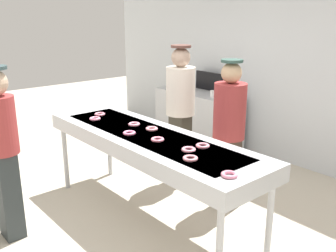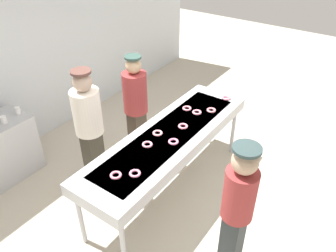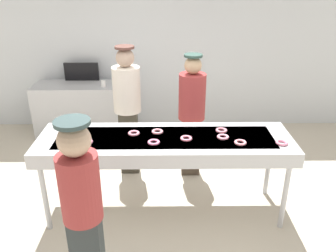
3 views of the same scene
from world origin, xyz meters
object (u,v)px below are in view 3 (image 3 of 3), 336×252
strawberry_donut_3 (186,138)px  customer_waiting (82,210)px  strawberry_donut_6 (87,142)px  prep_counter (82,110)px  strawberry_donut_1 (221,130)px  strawberry_donut_7 (134,133)px  fryer_conveyor (165,144)px  worker_baker (192,109)px  strawberry_donut_2 (154,142)px  worker_assistant (127,103)px  strawberry_donut_0 (77,136)px  strawberry_donut_5 (157,132)px  strawberry_donut_9 (282,143)px  strawberry_donut_8 (223,137)px  paper_cup_1 (119,83)px  paper_cup_0 (103,84)px  menu_display (81,72)px  strawberry_donut_4 (240,143)px

strawberry_donut_3 → customer_waiting: customer_waiting is taller
strawberry_donut_6 → prep_counter: size_ratio=0.08×
strawberry_donut_1 → strawberry_donut_7: bearing=-176.2°
fryer_conveyor → worker_baker: size_ratio=1.65×
strawberry_donut_2 → worker_assistant: worker_assistant is taller
strawberry_donut_2 → strawberry_donut_6: 0.69m
strawberry_donut_0 → strawberry_donut_3: 1.17m
worker_baker → worker_assistant: (-0.83, 0.06, 0.07)m
strawberry_donut_5 → strawberry_donut_9: size_ratio=1.00×
worker_assistant → strawberry_donut_0: bearing=73.1°
strawberry_donut_8 → prep_counter: size_ratio=0.08×
customer_waiting → paper_cup_1: 3.24m
paper_cup_0 → strawberry_donut_2: bearing=-68.0°
strawberry_donut_8 → worker_assistant: 1.42m
strawberry_donut_0 → strawberry_donut_1: bearing=4.5°
menu_display → prep_counter: bearing=-90.0°
strawberry_donut_4 → strawberry_donut_6: size_ratio=1.00×
strawberry_donut_3 → worker_assistant: size_ratio=0.07×
strawberry_donut_1 → strawberry_donut_7: 0.96m
strawberry_donut_0 → worker_assistant: bearing=62.2°
strawberry_donut_5 → worker_assistant: (-0.40, 0.77, 0.05)m
worker_assistant → menu_display: bearing=-47.4°
strawberry_donut_5 → strawberry_donut_3: bearing=-29.3°
strawberry_donut_6 → worker_assistant: size_ratio=0.07×
strawberry_donut_5 → menu_display: 2.59m
strawberry_donut_2 → worker_assistant: 1.09m
strawberry_donut_6 → prep_counter: strawberry_donut_6 is taller
worker_baker → customer_waiting: size_ratio=0.99×
strawberry_donut_5 → paper_cup_1: bearing=108.5°
paper_cup_0 → strawberry_donut_4: bearing=-50.8°
strawberry_donut_2 → strawberry_donut_5: 0.26m
strawberry_donut_6 → strawberry_donut_8: bearing=4.2°
strawberry_donut_4 → strawberry_donut_8: same height
strawberry_donut_5 → strawberry_donut_1: bearing=2.0°
strawberry_donut_1 → worker_baker: worker_baker is taller
strawberry_donut_0 → paper_cup_1: 2.03m
strawberry_donut_3 → strawberry_donut_8: (0.39, 0.03, 0.00)m
strawberry_donut_6 → strawberry_donut_8: same height
strawberry_donut_5 → strawberry_donut_0: bearing=-173.4°
prep_counter → paper_cup_0: paper_cup_0 is taller
strawberry_donut_8 → strawberry_donut_4: bearing=-39.8°
worker_assistant → paper_cup_1: worker_assistant is taller
strawberry_donut_0 → worker_assistant: 0.98m
strawberry_donut_5 → strawberry_donut_6: 0.76m
strawberry_donut_4 → strawberry_donut_7: 1.13m
fryer_conveyor → strawberry_donut_7: size_ratio=21.61×
strawberry_donut_8 → strawberry_donut_3: bearing=-175.4°
strawberry_donut_2 → strawberry_donut_6: bearing=178.8°
strawberry_donut_5 → customer_waiting: (-0.54, -1.32, -0.03)m
strawberry_donut_1 → worker_assistant: size_ratio=0.07×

